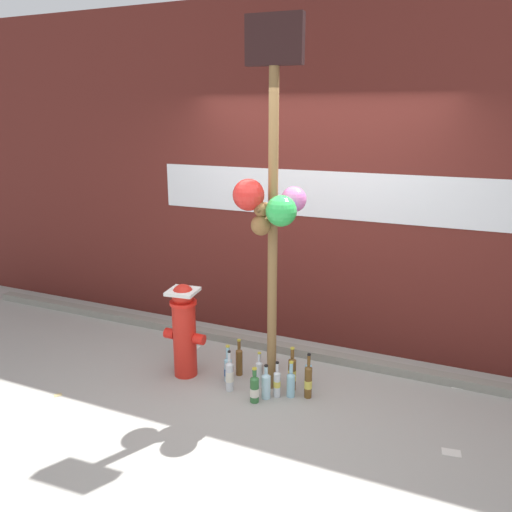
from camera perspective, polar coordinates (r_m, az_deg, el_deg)
name	(u,v)px	position (r m, az deg, el deg)	size (l,w,h in m)	color
ground_plane	(263,405)	(4.40, 0.77, -16.17)	(14.00, 14.00, 0.00)	#9E9B93
building_wall	(320,179)	(5.12, 7.11, 8.43)	(10.00, 0.21, 3.37)	#561E19
curb_strip	(301,351)	(5.19, 5.03, -10.49)	(8.00, 0.12, 0.08)	gray
memorial_post	(272,185)	(4.01, 1.79, 7.86)	(0.54, 0.41, 3.01)	olive
fire_hydrant	(184,328)	(4.69, -7.96, -7.92)	(0.40, 0.28, 0.87)	red
bottle_0	(277,383)	(4.45, 2.34, -13.87)	(0.06, 0.06, 0.32)	silver
bottle_1	(259,372)	(4.60, 0.37, -12.76)	(0.06, 0.06, 0.32)	silver
bottle_2	(239,360)	(4.78, -1.88, -11.48)	(0.06, 0.06, 0.35)	brown
bottle_3	(308,374)	(4.64, 5.81, -12.85)	(0.06, 0.06, 0.28)	#93CCE0
bottle_4	(308,381)	(4.45, 5.81, -13.60)	(0.06, 0.06, 0.40)	brown
bottle_5	(292,373)	(4.54, 4.02, -12.82)	(0.07, 0.07, 0.40)	brown
bottle_6	(228,368)	(4.69, -3.12, -12.32)	(0.07, 0.07, 0.34)	#93CCE0
bottle_7	(272,356)	(4.87, 1.75, -11.04)	(0.08, 0.08, 0.33)	brown
bottle_8	(291,383)	(4.46, 3.89, -13.86)	(0.07, 0.07, 0.32)	#93CCE0
bottle_9	(266,385)	(4.43, 1.12, -14.07)	(0.08, 0.08, 0.30)	#B2DBEA
bottle_10	(230,375)	(4.54, -2.95, -13.07)	(0.07, 0.07, 0.37)	silver
bottle_11	(255,389)	(4.38, -0.17, -14.49)	(0.08, 0.08, 0.31)	#337038
litter_0	(459,387)	(4.98, 21.63, -13.31)	(0.13, 0.08, 0.01)	silver
litter_1	(194,347)	(5.38, -6.84, -9.98)	(0.10, 0.09, 0.01)	silver
litter_2	(451,452)	(4.13, 20.85, -19.67)	(0.13, 0.08, 0.01)	silver
litter_3	(58,395)	(4.83, -21.09, -14.17)	(0.06, 0.05, 0.01)	tan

